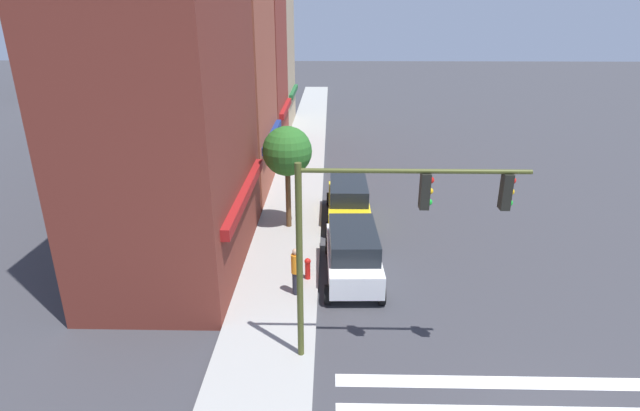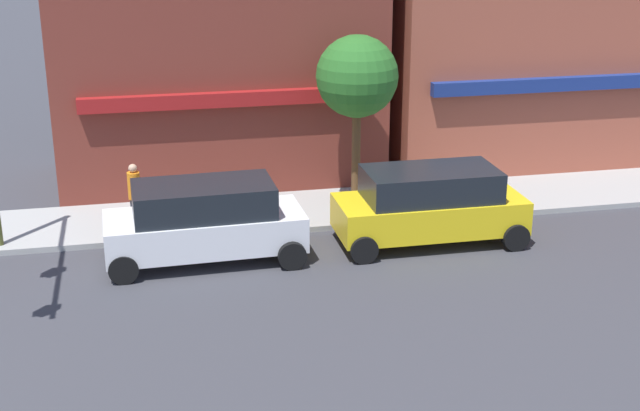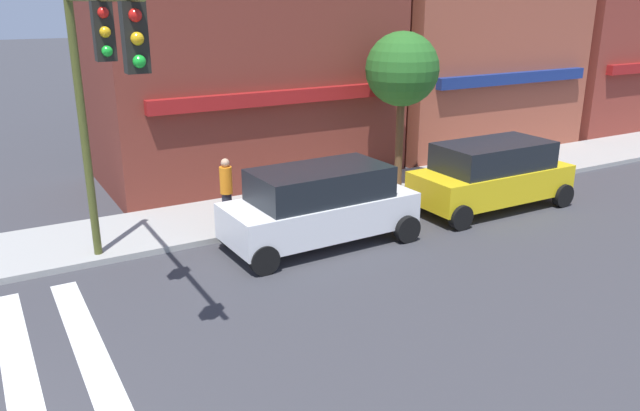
{
  "view_description": "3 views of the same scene",
  "coord_description": "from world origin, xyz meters",
  "px_view_note": "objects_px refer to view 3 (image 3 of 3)",
  "views": [
    {
      "loc": [
        -8.31,
        5.59,
        9.5
      ],
      "look_at": [
        11.02,
        6.0,
        2.0
      ],
      "focal_mm": 28.0,
      "sensor_mm": 36.0,
      "label": 1
    },
    {
      "loc": [
        7.25,
        -15.27,
        8.43
      ],
      "look_at": [
        11.5,
        4.7,
        1.2
      ],
      "focal_mm": 50.0,
      "sensor_mm": 36.0,
      "label": 2
    },
    {
      "loc": [
        1.6,
        -7.74,
        5.74
      ],
      "look_at": [
        8.68,
        4.7,
        1.0
      ],
      "focal_mm": 35.0,
      "sensor_mm": 36.0,
      "label": 3
    }
  ],
  "objects_px": {
    "suv_white": "(320,204)",
    "street_tree": "(402,70)",
    "suv_yellow": "(492,174)",
    "traffic_signal": "(97,78)",
    "fire_hydrant": "(271,205)",
    "pedestrian_orange_vest": "(226,191)"
  },
  "relations": [
    {
      "from": "traffic_signal",
      "to": "street_tree",
      "type": "bearing_deg",
      "value": 19.59
    },
    {
      "from": "suv_yellow",
      "to": "street_tree",
      "type": "bearing_deg",
      "value": 113.45
    },
    {
      "from": "traffic_signal",
      "to": "suv_white",
      "type": "relative_size",
      "value": 1.26
    },
    {
      "from": "suv_white",
      "to": "street_tree",
      "type": "relative_size",
      "value": 1.01
    },
    {
      "from": "traffic_signal",
      "to": "fire_hydrant",
      "type": "bearing_deg",
      "value": 26.72
    },
    {
      "from": "fire_hydrant",
      "to": "suv_yellow",
      "type": "bearing_deg",
      "value": -15.49
    },
    {
      "from": "traffic_signal",
      "to": "suv_white",
      "type": "height_order",
      "value": "traffic_signal"
    },
    {
      "from": "suv_white",
      "to": "pedestrian_orange_vest",
      "type": "distance_m",
      "value": 2.61
    },
    {
      "from": "suv_yellow",
      "to": "street_tree",
      "type": "height_order",
      "value": "street_tree"
    },
    {
      "from": "traffic_signal",
      "to": "suv_white",
      "type": "bearing_deg",
      "value": 6.15
    },
    {
      "from": "traffic_signal",
      "to": "suv_white",
      "type": "distance_m",
      "value": 6.0
    },
    {
      "from": "fire_hydrant",
      "to": "suv_white",
      "type": "bearing_deg",
      "value": -73.4
    },
    {
      "from": "traffic_signal",
      "to": "fire_hydrant",
      "type": "distance_m",
      "value": 6.24
    },
    {
      "from": "traffic_signal",
      "to": "suv_yellow",
      "type": "bearing_deg",
      "value": 2.88
    },
    {
      "from": "suv_white",
      "to": "fire_hydrant",
      "type": "height_order",
      "value": "suv_white"
    },
    {
      "from": "suv_white",
      "to": "street_tree",
      "type": "bearing_deg",
      "value": 30.77
    },
    {
      "from": "traffic_signal",
      "to": "street_tree",
      "type": "distance_m",
      "value": 9.96
    },
    {
      "from": "traffic_signal",
      "to": "fire_hydrant",
      "type": "xyz_separation_m",
      "value": [
        4.43,
        2.23,
        -3.78
      ]
    },
    {
      "from": "suv_white",
      "to": "suv_yellow",
      "type": "relative_size",
      "value": 1.01
    },
    {
      "from": "street_tree",
      "to": "traffic_signal",
      "type": "bearing_deg",
      "value": -160.41
    },
    {
      "from": "suv_white",
      "to": "street_tree",
      "type": "distance_m",
      "value": 5.89
    },
    {
      "from": "pedestrian_orange_vest",
      "to": "street_tree",
      "type": "xyz_separation_m",
      "value": [
        6.01,
        0.73,
        2.66
      ]
    }
  ]
}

